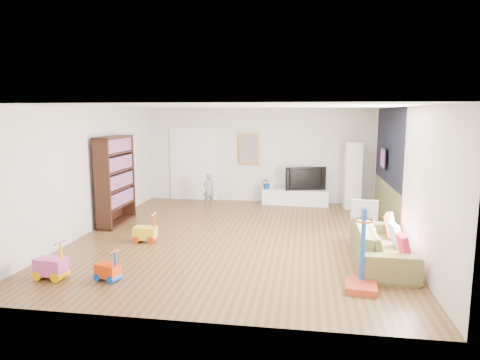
# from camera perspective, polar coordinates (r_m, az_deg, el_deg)

# --- Properties ---
(floor) EXTENTS (6.50, 7.50, 0.00)m
(floor) POSITION_cam_1_polar(r_m,az_deg,el_deg) (9.09, -0.39, -7.57)
(floor) COLOR brown
(floor) RESTS_ON ground
(ceiling) EXTENTS (6.50, 7.50, 0.00)m
(ceiling) POSITION_cam_1_polar(r_m,az_deg,el_deg) (8.71, -0.40, 9.71)
(ceiling) COLOR white
(ceiling) RESTS_ON ground
(wall_back) EXTENTS (6.50, 0.00, 2.70)m
(wall_back) POSITION_cam_1_polar(r_m,az_deg,el_deg) (12.49, 2.34, 3.27)
(wall_back) COLOR silver
(wall_back) RESTS_ON ground
(wall_front) EXTENTS (6.50, 0.00, 2.70)m
(wall_front) POSITION_cam_1_polar(r_m,az_deg,el_deg) (5.20, -6.98, -4.86)
(wall_front) COLOR silver
(wall_front) RESTS_ON ground
(wall_left) EXTENTS (0.00, 7.50, 2.70)m
(wall_left) POSITION_cam_1_polar(r_m,az_deg,el_deg) (9.85, -19.41, 1.24)
(wall_left) COLOR silver
(wall_left) RESTS_ON ground
(wall_right) EXTENTS (0.00, 7.50, 2.70)m
(wall_right) POSITION_cam_1_polar(r_m,az_deg,el_deg) (8.89, 20.76, 0.38)
(wall_right) COLOR silver
(wall_right) RESTS_ON ground
(navy_accent) EXTENTS (0.01, 3.20, 1.70)m
(navy_accent) POSITION_cam_1_polar(r_m,az_deg,el_deg) (10.20, 19.23, 4.32)
(navy_accent) COLOR black
(navy_accent) RESTS_ON wall_right
(olive_wainscot) EXTENTS (0.01, 3.20, 1.00)m
(olive_wainscot) POSITION_cam_1_polar(r_m,az_deg,el_deg) (10.39, 18.84, -3.12)
(olive_wainscot) COLOR brown
(olive_wainscot) RESTS_ON wall_right
(doorway) EXTENTS (1.45, 0.06, 2.10)m
(doorway) POSITION_cam_1_polar(r_m,az_deg,el_deg) (12.84, -6.16, 2.03)
(doorway) COLOR white
(doorway) RESTS_ON ground
(painting_back) EXTENTS (0.62, 0.06, 0.92)m
(painting_back) POSITION_cam_1_polar(r_m,az_deg,el_deg) (12.46, 1.18, 4.19)
(painting_back) COLOR gold
(painting_back) RESTS_ON wall_back
(artwork_right) EXTENTS (0.04, 0.56, 0.46)m
(artwork_right) POSITION_cam_1_polar(r_m,az_deg,el_deg) (10.41, 18.59, 2.78)
(artwork_right) COLOR #7F3F8C
(artwork_right) RESTS_ON wall_right
(media_console) EXTENTS (1.88, 0.58, 0.43)m
(media_console) POSITION_cam_1_polar(r_m,az_deg,el_deg) (12.25, 7.41, -2.27)
(media_console) COLOR white
(media_console) RESTS_ON ground
(tall_cabinet) EXTENTS (0.44, 0.44, 1.81)m
(tall_cabinet) POSITION_cam_1_polar(r_m,az_deg,el_deg) (11.98, 14.79, 0.60)
(tall_cabinet) COLOR white
(tall_cabinet) RESTS_ON ground
(bookshelf) EXTENTS (0.38, 1.41, 2.06)m
(bookshelf) POSITION_cam_1_polar(r_m,az_deg,el_deg) (10.36, -16.28, -0.05)
(bookshelf) COLOR black
(bookshelf) RESTS_ON ground
(sofa) EXTENTS (0.90, 2.24, 0.65)m
(sofa) POSITION_cam_1_polar(r_m,az_deg,el_deg) (7.92, 18.36, -8.09)
(sofa) COLOR olive
(sofa) RESTS_ON ground
(basketball_hoop) EXTENTS (0.51, 0.60, 1.32)m
(basketball_hoop) POSITION_cam_1_polar(r_m,az_deg,el_deg) (6.55, 16.10, -8.50)
(basketball_hoop) COLOR #AC3B1E
(basketball_hoop) RESTS_ON ground
(ride_on_yellow) EXTENTS (0.44, 0.28, 0.59)m
(ride_on_yellow) POSITION_cam_1_polar(r_m,az_deg,el_deg) (8.86, -12.55, -6.26)
(ride_on_yellow) COLOR yellow
(ride_on_yellow) RESTS_ON ground
(ride_on_orange) EXTENTS (0.42, 0.33, 0.50)m
(ride_on_orange) POSITION_cam_1_polar(r_m,az_deg,el_deg) (7.06, -17.26, -10.77)
(ride_on_orange) COLOR red
(ride_on_orange) RESTS_ON ground
(ride_on_pink) EXTENTS (0.49, 0.33, 0.62)m
(ride_on_pink) POSITION_cam_1_polar(r_m,az_deg,el_deg) (7.42, -23.98, -9.69)
(ride_on_pink) COLOR #CF429A
(ride_on_pink) RESTS_ON ground
(child) EXTENTS (0.40, 0.37, 0.92)m
(child) POSITION_cam_1_polar(r_m,az_deg,el_deg) (11.97, -4.20, -1.31)
(child) COLOR gray
(child) RESTS_ON ground
(tv) EXTENTS (1.15, 0.45, 0.66)m
(tv) POSITION_cam_1_polar(r_m,az_deg,el_deg) (12.18, 8.61, 0.26)
(tv) COLOR black
(tv) RESTS_ON media_console
(vase_plant) EXTENTS (0.38, 0.35, 0.36)m
(vase_plant) POSITION_cam_1_polar(r_m,az_deg,el_deg) (12.19, 3.63, -0.39)
(vase_plant) COLOR #133797
(vase_plant) RESTS_ON media_console
(pillow_left) EXTENTS (0.13, 0.37, 0.36)m
(pillow_left) POSITION_cam_1_polar(r_m,az_deg,el_deg) (7.27, 20.97, -8.20)
(pillow_left) COLOR #C11C3D
(pillow_left) RESTS_ON sofa
(pillow_center) EXTENTS (0.14, 0.40, 0.39)m
(pillow_center) POSITION_cam_1_polar(r_m,az_deg,el_deg) (7.88, 20.01, -6.84)
(pillow_center) COLOR white
(pillow_center) RESTS_ON sofa
(pillow_right) EXTENTS (0.23, 0.43, 0.41)m
(pillow_right) POSITION_cam_1_polar(r_m,az_deg,el_deg) (8.52, 19.41, -5.63)
(pillow_right) COLOR #CB422A
(pillow_right) RESTS_ON sofa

